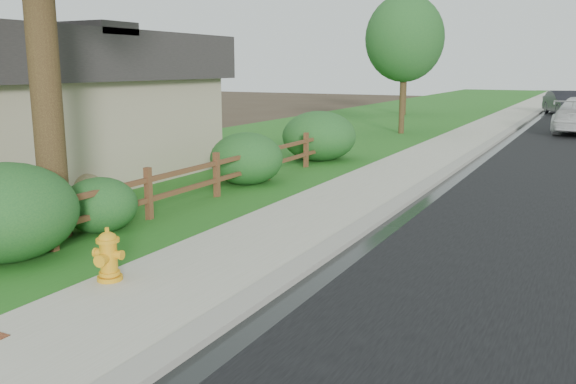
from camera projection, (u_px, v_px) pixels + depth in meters
The scene contains 16 objects.
ground at pixel (91, 381), 6.00m from camera, with size 120.00×120.00×0.00m, color #3B2D20.
curb at pixel (530, 117), 36.27m from camera, with size 0.40×90.00×0.12m, color gray.
wet_gutter at pixel (537, 118), 36.12m from camera, with size 0.50×90.00×0.00m, color black.
sidewalk at pixel (508, 117), 36.85m from camera, with size 2.20×90.00×0.10m, color #A9A693.
grass_strip at pixel (475, 116), 37.71m from camera, with size 1.60×90.00×0.06m, color #205E1B.
lawn_near at pixel (394, 113), 40.05m from camera, with size 9.00×90.00×0.04m, color #205E1B.
ranch_fence at pixel (185, 182), 13.06m from camera, with size 0.12×16.92×1.10m.
fire_hydrant at pixel (108, 256), 8.48m from camera, with size 0.50×0.40×0.76m.
dark_car_far at pixel (565, 103), 38.50m from camera, with size 1.59×4.56×1.50m, color black.
boulder at pixel (86, 188), 13.76m from camera, with size 1.01×0.76×0.67m, color brown.
shrub_a at pixel (100, 205), 11.29m from camera, with size 1.38×1.38×1.04m, color #1B4C21.
shrub_b at pixel (6, 212), 9.62m from camera, with size 2.24×2.24×1.57m, color #1B4C21.
shrub_c at pixel (247, 159), 15.83m from camera, with size 1.90×1.90×1.37m, color #1B4C21.
shrub_d at pixel (319, 136), 19.77m from camera, with size 2.40×2.40×1.63m, color #1B4C21.
tree_near_left at pixel (405, 39), 26.96m from camera, with size 3.49×3.49×6.18m.
tree_mid_left at pixel (406, 42), 37.58m from camera, with size 3.67×3.67×6.56m.
Camera 1 is at (4.25, -4.00, 3.04)m, focal length 38.00 mm.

